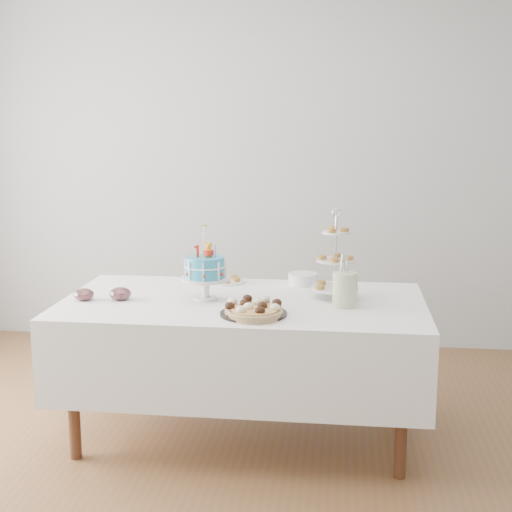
# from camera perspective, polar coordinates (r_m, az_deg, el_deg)

# --- Properties ---
(floor) EXTENTS (5.00, 5.00, 0.00)m
(floor) POSITION_cam_1_polar(r_m,az_deg,el_deg) (3.79, -1.66, -16.04)
(floor) COLOR brown
(floor) RESTS_ON ground
(walls) EXTENTS (5.04, 4.04, 2.70)m
(walls) POSITION_cam_1_polar(r_m,az_deg,el_deg) (3.40, -1.79, 4.68)
(walls) COLOR #9FA2A5
(walls) RESTS_ON floor
(table) EXTENTS (1.92, 1.02, 0.77)m
(table) POSITION_cam_1_polar(r_m,az_deg,el_deg) (3.86, -1.03, -6.82)
(table) COLOR silver
(table) RESTS_ON floor
(birthday_cake) EXTENTS (0.26, 0.26, 0.40)m
(birthday_cake) POSITION_cam_1_polar(r_m,az_deg,el_deg) (3.79, -4.07, -1.91)
(birthday_cake) COLOR silver
(birthday_cake) RESTS_ON table
(cupcake_tray) EXTENTS (0.33, 0.33, 0.08)m
(cupcake_tray) POSITION_cam_1_polar(r_m,az_deg,el_deg) (3.51, -0.20, -4.13)
(cupcake_tray) COLOR black
(cupcake_tray) RESTS_ON table
(pie) EXTENTS (0.28, 0.28, 0.04)m
(pie) POSITION_cam_1_polar(r_m,az_deg,el_deg) (3.47, -0.10, -4.54)
(pie) COLOR #A58259
(pie) RESTS_ON table
(tiered_stand) EXTENTS (0.25, 0.25, 0.49)m
(tiered_stand) POSITION_cam_1_polar(r_m,az_deg,el_deg) (3.82, 6.38, -0.39)
(tiered_stand) COLOR silver
(tiered_stand) RESTS_ON table
(plate_stack) EXTENTS (0.17, 0.17, 0.07)m
(plate_stack) POSITION_cam_1_polar(r_m,az_deg,el_deg) (4.15, 3.77, -1.84)
(plate_stack) COLOR silver
(plate_stack) RESTS_ON table
(pastry_plate) EXTENTS (0.22, 0.22, 0.03)m
(pastry_plate) POSITION_cam_1_polar(r_m,az_deg,el_deg) (4.20, -2.33, -1.93)
(pastry_plate) COLOR silver
(pastry_plate) RESTS_ON table
(jam_bowl_a) EXTENTS (0.11, 0.11, 0.06)m
(jam_bowl_a) POSITION_cam_1_polar(r_m,az_deg,el_deg) (3.90, -13.61, -3.02)
(jam_bowl_a) COLOR silver
(jam_bowl_a) RESTS_ON table
(jam_bowl_b) EXTENTS (0.12, 0.12, 0.07)m
(jam_bowl_b) POSITION_cam_1_polar(r_m,az_deg,el_deg) (3.86, -10.80, -2.99)
(jam_bowl_b) COLOR silver
(jam_bowl_b) RESTS_ON table
(utensil_pitcher) EXTENTS (0.13, 0.12, 0.27)m
(utensil_pitcher) POSITION_cam_1_polar(r_m,az_deg,el_deg) (3.67, 7.08, -2.58)
(utensil_pitcher) COLOR #EEE9CE
(utensil_pitcher) RESTS_ON table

